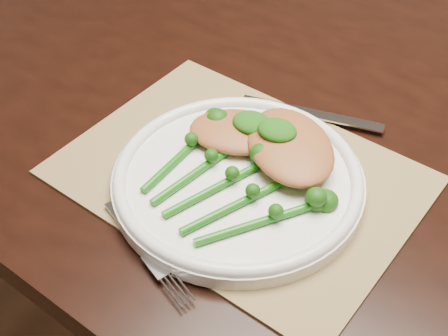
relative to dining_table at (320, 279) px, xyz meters
The scene contains 10 objects.
dining_table is the anchor object (origin of this frame).
placemat 0.42m from the dining_table, 110.56° to the right, with size 0.42×0.31×0.00m, color olive.
dinner_plate 0.44m from the dining_table, 106.12° to the right, with size 0.30×0.30×0.03m.
knife 0.39m from the dining_table, 150.78° to the right, with size 0.19×0.06×0.01m.
fork 0.52m from the dining_table, 103.13° to the right, with size 0.16×0.08×0.01m.
chicken_fillet_left 0.44m from the dining_table, 123.26° to the right, with size 0.12×0.08×0.02m, color #AB6231.
chicken_fillet_right 0.44m from the dining_table, 98.84° to the right, with size 0.14×0.10×0.03m, color #AB6231.
pesto_dollop_left 0.45m from the dining_table, 120.72° to the right, with size 0.05×0.04×0.02m, color #104309.
pesto_dollop_right 0.45m from the dining_table, 106.22° to the right, with size 0.05×0.04×0.02m, color #104309.
broccolini_bundle 0.47m from the dining_table, 105.99° to the right, with size 0.22×0.23×0.04m.
Camera 1 is at (0.18, -0.63, 1.29)m, focal length 50.00 mm.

